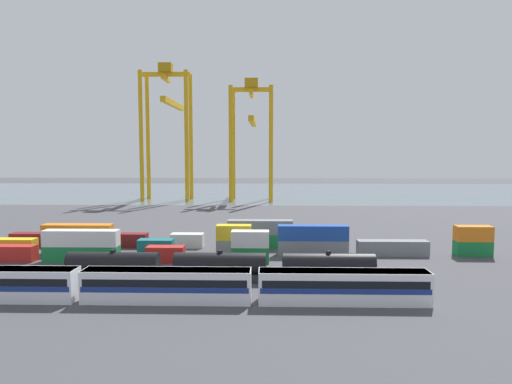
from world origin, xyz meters
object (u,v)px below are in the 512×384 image
object	(u,v)px
gantry_crane_west	(168,119)
shipping_container_15	(473,248)
passenger_train	(167,284)
shipping_container_14	(392,248)
shipping_container_7	(78,246)
freight_tank_row	(220,266)
gantry_crane_central	(252,129)

from	to	relation	value
gantry_crane_west	shipping_container_15	bearing A→B (deg)	-52.21
passenger_train	shipping_container_14	size ratio (longest dim) A/B	5.11
shipping_container_7	shipping_container_15	xyz separation A→B (m)	(68.64, 0.00, 0.00)
shipping_container_14	gantry_crane_west	distance (m)	115.08
freight_tank_row	shipping_container_7	size ratio (longest dim) A/B	3.51
passenger_train	shipping_container_7	size ratio (longest dim) A/B	5.11
passenger_train	shipping_container_7	world-z (taller)	passenger_train
passenger_train	shipping_container_15	distance (m)	53.69
shipping_container_7	shipping_container_15	size ratio (longest dim) A/B	2.00
freight_tank_row	shipping_container_15	xyz separation A→B (m)	(41.88, 16.38, -0.72)
passenger_train	gantry_crane_central	distance (m)	122.70
passenger_train	shipping_container_7	xyz separation A→B (m)	(-21.37, 25.43, -0.84)
freight_tank_row	gantry_crane_west	world-z (taller)	gantry_crane_west
freight_tank_row	shipping_container_7	distance (m)	31.39
gantry_crane_west	gantry_crane_central	world-z (taller)	gantry_crane_west
passenger_train	shipping_container_14	bearing A→B (deg)	37.16
freight_tank_row	shipping_container_15	world-z (taller)	freight_tank_row
passenger_train	shipping_container_15	xyz separation A→B (m)	(47.27, 25.43, -0.84)
freight_tank_row	shipping_container_14	distance (m)	32.58
shipping_container_14	freight_tank_row	bearing A→B (deg)	-149.81
passenger_train	gantry_crane_central	bearing A→B (deg)	87.18
gantry_crane_central	freight_tank_row	bearing A→B (deg)	-90.26
freight_tank_row	shipping_container_14	size ratio (longest dim) A/B	3.51
shipping_container_15	gantry_crane_central	xyz separation A→B (m)	(-41.37, 94.60, 25.59)
shipping_container_14	gantry_crane_west	bearing A→B (deg)	122.20
freight_tank_row	gantry_crane_west	xyz separation A→B (m)	(-31.14, 110.55, 28.58)
gantry_crane_west	gantry_crane_central	bearing A→B (deg)	0.76
shipping_container_7	shipping_container_14	distance (m)	54.92
passenger_train	shipping_container_15	size ratio (longest dim) A/B	10.23
shipping_container_7	shipping_container_15	world-z (taller)	same
shipping_container_15	gantry_crane_west	size ratio (longest dim) A/B	0.12
gantry_crane_west	shipping_container_7	bearing A→B (deg)	-87.34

